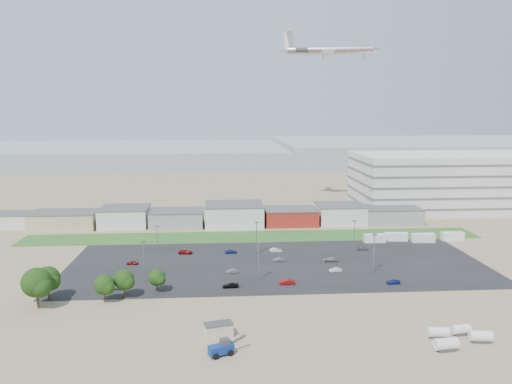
{
  "coord_description": "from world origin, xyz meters",
  "views": [
    {
      "loc": [
        -10.8,
        -118.74,
        44.13
      ],
      "look_at": [
        -0.89,
        22.0,
        20.88
      ],
      "focal_mm": 35.0,
      "sensor_mm": 36.0,
      "label": 1
    }
  ],
  "objects": [
    {
      "name": "tree_left",
      "position": [
        -51.64,
        -3.84,
        4.57
      ],
      "size": [
        6.1,
        6.1,
        9.15
      ],
      "primitive_type": null,
      "color": "black",
      "rests_on": "ground"
    },
    {
      "name": "storage_tank_nw",
      "position": [
        31.25,
        -29.69,
        1.18
      ],
      "size": [
        4.12,
        2.39,
        2.35
      ],
      "primitive_type": null,
      "rotation": [
        0.0,
        0.0,
        -0.11
      ],
      "color": "silver",
      "rests_on": "ground"
    },
    {
      "name": "lightpole_back_l",
      "position": [
        -30.49,
        30.77,
        4.71
      ],
      "size": [
        1.11,
        0.46,
        9.41
      ],
      "primitive_type": null,
      "color": "slate",
      "rests_on": "ground"
    },
    {
      "name": "parked_car_5",
      "position": [
        -36.75,
        22.23,
        0.56
      ],
      "size": [
        3.39,
        1.68,
        1.11
      ],
      "primitive_type": "imported",
      "rotation": [
        0.0,
        0.0,
        -1.69
      ],
      "color": "maroon",
      "rests_on": "ground"
    },
    {
      "name": "parked_car_1",
      "position": [
        20.39,
        11.52,
        0.57
      ],
      "size": [
        3.58,
        1.64,
        1.14
      ],
      "primitive_type": "imported",
      "rotation": [
        0.0,
        0.0,
        -1.44
      ],
      "color": "silver",
      "rests_on": "ground"
    },
    {
      "name": "storage_tank_sw",
      "position": [
        30.44,
        -34.87,
        1.31
      ],
      "size": [
        4.57,
        2.62,
        2.62
      ],
      "primitive_type": null,
      "rotation": [
        0.0,
        0.0,
        0.1
      ],
      "color": "silver",
      "rests_on": "ground"
    },
    {
      "name": "box_trailer_c",
      "position": [
        57.1,
        40.51,
        1.44
      ],
      "size": [
        7.7,
        2.41,
        2.89
      ],
      "primitive_type": null,
      "rotation": [
        0.0,
        0.0,
        -0.0
      ],
      "color": "silver",
      "rests_on": "ground"
    },
    {
      "name": "airliner",
      "position": [
        37.52,
        104.2,
        70.0
      ],
      "size": [
        50.28,
        38.71,
        13.41
      ],
      "primitive_type": null,
      "rotation": [
        0.0,
        0.0,
        -0.18
      ],
      "color": "silver"
    },
    {
      "name": "portable_shed",
      "position": [
        -11.69,
        -26.18,
        1.41
      ],
      "size": [
        6.15,
        4.23,
        2.82
      ],
      "primitive_type": null,
      "rotation": [
        0.0,
        0.0,
        0.25
      ],
      "color": "#C2B692",
      "rests_on": "ground"
    },
    {
      "name": "parked_car_2",
      "position": [
        33.03,
        1.02,
        0.59
      ],
      "size": [
        3.53,
        1.52,
        1.19
      ],
      "primitive_type": "imported",
      "rotation": [
        0.0,
        0.0,
        -1.54
      ],
      "color": "navy",
      "rests_on": "ground"
    },
    {
      "name": "building_row",
      "position": [
        -17.0,
        71.0,
        4.0
      ],
      "size": [
        170.0,
        20.0,
        8.0
      ],
      "primitive_type": null,
      "color": "silver",
      "rests_on": "ground"
    },
    {
      "name": "parked_car_7",
      "position": [
        6.06,
        22.32,
        0.57
      ],
      "size": [
        3.53,
        1.5,
        1.13
      ],
      "primitive_type": "imported",
      "rotation": [
        0.0,
        0.0,
        -1.48
      ],
      "color": "#595B5E",
      "rests_on": "ground"
    },
    {
      "name": "box_trailer_d",
      "position": [
        68.0,
        42.04,
        1.43
      ],
      "size": [
        7.64,
        2.48,
        2.85
      ],
      "primitive_type": null,
      "rotation": [
        0.0,
        0.0,
        -0.01
      ],
      "color": "silver",
      "rests_on": "ground"
    },
    {
      "name": "lightpole_front_r",
      "position": [
        30.4,
        9.62,
        5.5
      ],
      "size": [
        1.29,
        0.54,
        10.99
      ],
      "primitive_type": null,
      "color": "slate",
      "rests_on": "ground"
    },
    {
      "name": "lightpole_front_l",
      "position": [
        -30.83,
        6.69,
        5.47
      ],
      "size": [
        1.29,
        0.54,
        10.94
      ],
      "primitive_type": null,
      "color": "slate",
      "rests_on": "ground"
    },
    {
      "name": "parked_car_11",
      "position": [
        6.08,
        31.89,
        0.64
      ],
      "size": [
        3.91,
        1.38,
        1.29
      ],
      "primitive_type": "imported",
      "rotation": [
        0.0,
        0.0,
        1.57
      ],
      "color": "silver",
      "rests_on": "ground"
    },
    {
      "name": "parking_garage",
      "position": [
        90.0,
        95.0,
        12.5
      ],
      "size": [
        80.0,
        40.0,
        25.0
      ],
      "primitive_type": "cube",
      "color": "silver",
      "rests_on": "ground"
    },
    {
      "name": "lightpole_back_r",
      "position": [
        30.12,
        29.09,
        5.22
      ],
      "size": [
        1.23,
        0.51,
        10.44
      ],
      "primitive_type": null,
      "color": "slate",
      "rests_on": "ground"
    },
    {
      "name": "storage_tank_ne",
      "position": [
        36.29,
        -28.65,
        1.12
      ],
      "size": [
        3.94,
        2.32,
        2.24
      ],
      "primitive_type": null,
      "rotation": [
        0.0,
        0.0,
        0.12
      ],
      "color": "silver",
      "rests_on": "ground"
    },
    {
      "name": "parked_car_6",
      "position": [
        -8.1,
        31.73,
        0.55
      ],
      "size": [
        3.89,
        1.8,
        1.1
      ],
      "primitive_type": "imported",
      "rotation": [
        0.0,
        0.0,
        1.64
      ],
      "color": "navy",
      "rests_on": "ground"
    },
    {
      "name": "tree_far_left",
      "position": [
        -52.26,
        -9.06,
        5.33
      ],
      "size": [
        7.1,
        7.1,
        10.65
      ],
      "primitive_type": null,
      "color": "black",
      "rests_on": "ground"
    },
    {
      "name": "parked_car_4",
      "position": [
        -8.07,
        12.44,
        0.55
      ],
      "size": [
        3.47,
        1.6,
        1.1
      ],
      "primitive_type": "imported",
      "rotation": [
        0.0,
        0.0,
        -1.44
      ],
      "color": "#595B5E",
      "rests_on": "ground"
    },
    {
      "name": "tree_mid",
      "position": [
        -38.08,
        -6.53,
        3.77
      ],
      "size": [
        5.02,
        5.02,
        7.53
      ],
      "primitive_type": null,
      "color": "black",
      "rests_on": "ground"
    },
    {
      "name": "hills_backdrop",
      "position": [
        40.0,
        315.0,
        4.5
      ],
      "size": [
        700.0,
        200.0,
        9.0
      ],
      "primitive_type": null,
      "color": "gray",
      "rests_on": "ground"
    },
    {
      "name": "grass_strip",
      "position": [
        0.0,
        52.0,
        0.01
      ],
      "size": [
        160.0,
        16.0,
        0.02
      ],
      "primitive_type": "cube",
      "color": "#264D1D",
      "rests_on": "ground"
    },
    {
      "name": "telehandler",
      "position": [
        -11.19,
        -33.8,
        1.53
      ],
      "size": [
        7.72,
        5.21,
        3.07
      ],
      "primitive_type": null,
      "rotation": [
        0.0,
        0.0,
        0.42
      ],
      "color": "navy",
      "rests_on": "ground"
    },
    {
      "name": "parked_car_3",
      "position": [
        -8.8,
        1.22,
        0.58
      ],
      "size": [
        4.08,
        1.89,
        1.15
      ],
      "primitive_type": "imported",
      "rotation": [
        0.0,
        0.0,
        -1.5
      ],
      "color": "black",
      "rests_on": "ground"
    },
    {
      "name": "lightpole_back_m",
      "position": [
        -0.16,
        30.24,
        5.08
      ],
      "size": [
        1.2,
        0.5,
        10.16
      ],
      "primitive_type": null,
      "color": "slate",
      "rests_on": "ground"
    },
    {
      "name": "parked_car_12",
      "position": [
        20.78,
        21.06,
        0.65
      ],
      "size": [
        4.58,
        2.07,
        1.3
      ],
      "primitive_type": "imported",
      "rotation": [
        0.0,
        0.0,
        -1.63
      ],
      "color": "#A5A5AA",
      "rests_on": "ground"
    },
    {
      "name": "parking_lot",
      "position": [
        5.0,
        20.0,
        0.01
      ],
      "size": [
        120.0,
        50.0,
        0.01
      ],
      "primitive_type": "cube",
      "color": "black",
      "rests_on": "ground"
    },
    {
      "name": "box_trailer_a",
      "position": [
        40.63,
        41.31,
        1.37
      ],
      "size": [
        7.36,
        2.5,
        2.74
      ],
      "primitive_type": null,
      "rotation": [
        0.0,
        0.0,
        0.03
      ],
      "color": "silver",
      "rests_on": "ground"
    },
    {
      "name": "box_trailer_b",
      "position": [
        48.63,
        42.78,
        1.39
      ],
      "size": [
        7.6,
        2.94,
        2.79
      ],
      "primitive_type": null,
      "rotation": [
        0.0,
        0.0,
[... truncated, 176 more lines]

